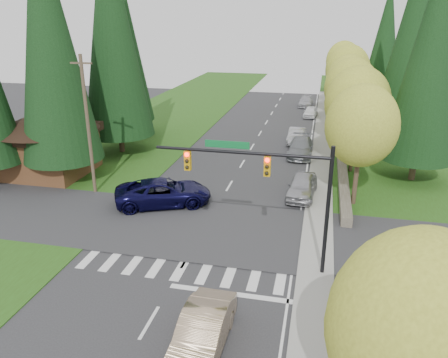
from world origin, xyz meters
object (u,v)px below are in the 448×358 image
(sedan_champagne, at_px, (202,332))
(parked_car_e, at_px, (306,102))
(parked_car_d, at_px, (311,112))
(parked_car_a, at_px, (302,186))
(parked_car_c, at_px, (296,136))
(suv_navy, at_px, (163,192))
(parked_car_b, at_px, (301,147))

(sedan_champagne, bearing_deg, parked_car_e, 89.11)
(parked_car_d, height_order, parked_car_e, parked_car_e)
(parked_car_a, bearing_deg, parked_car_c, 100.00)
(suv_navy, bearing_deg, parked_car_d, -39.32)
(parked_car_d, bearing_deg, parked_car_b, -85.79)
(suv_navy, xyz_separation_m, parked_car_b, (8.61, 13.64, -0.12))
(parked_car_b, relative_size, parked_car_e, 1.17)
(parked_car_c, distance_m, parked_car_e, 19.98)
(suv_navy, xyz_separation_m, parked_car_a, (9.31, 3.59, -0.10))
(suv_navy, height_order, parked_car_a, suv_navy)
(sedan_champagne, distance_m, parked_car_a, 16.89)
(parked_car_a, bearing_deg, parked_car_d, 95.37)
(parked_car_a, xyz_separation_m, parked_car_e, (-1.40, 34.38, -0.13))
(parked_car_b, bearing_deg, suv_navy, -121.53)
(parked_car_c, bearing_deg, parked_car_d, 87.93)
(suv_navy, relative_size, parked_car_a, 1.39)
(parked_car_b, height_order, parked_car_c, parked_car_b)
(parked_car_a, height_order, parked_car_d, parked_car_a)
(parked_car_c, xyz_separation_m, parked_car_e, (0.00, 19.98, -0.06))
(suv_navy, height_order, parked_car_d, suv_navy)
(sedan_champagne, bearing_deg, parked_car_b, 86.05)
(sedan_champagne, distance_m, parked_car_e, 51.04)
(parked_car_a, bearing_deg, parked_car_b, 98.45)
(sedan_champagne, relative_size, parked_car_d, 1.26)
(parked_car_b, bearing_deg, sedan_champagne, -94.04)
(parked_car_b, bearing_deg, parked_car_c, 99.84)
(parked_car_a, distance_m, parked_car_c, 14.48)
(parked_car_c, bearing_deg, parked_car_e, 92.23)
(parked_car_b, relative_size, parked_car_c, 1.22)
(sedan_champagne, bearing_deg, parked_car_c, 88.00)
(parked_car_a, xyz_separation_m, parked_car_c, (-1.40, 14.41, -0.07))
(suv_navy, relative_size, parked_car_b, 1.20)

